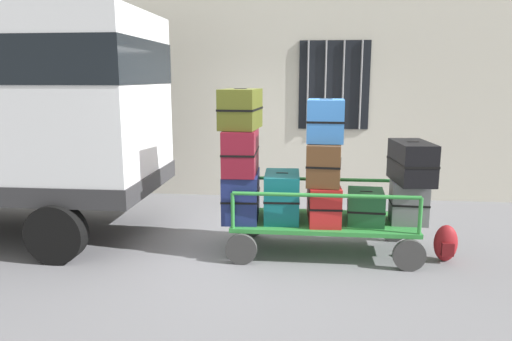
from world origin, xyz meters
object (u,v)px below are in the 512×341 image
at_px(suitcase_center_bottom, 323,201).
at_px(suitcase_midright_bottom, 365,206).
at_px(suitcase_right_middle, 412,162).
at_px(suitcase_left_top, 241,109).
at_px(suitcase_center_top, 326,121).
at_px(suitcase_left_middle, 241,151).
at_px(suitcase_midleft_bottom, 282,196).
at_px(backpack, 446,243).
at_px(suitcase_right_bottom, 409,202).
at_px(suitcase_center_middle, 324,163).
at_px(luggage_cart, 323,226).
at_px(suitcase_left_bottom, 241,195).

distance_m(suitcase_center_bottom, suitcase_midright_bottom, 0.51).
bearing_deg(suitcase_right_middle, suitcase_left_top, 179.07).
height_order(suitcase_center_top, suitcase_midright_bottom, suitcase_center_top).
bearing_deg(suitcase_left_middle, suitcase_left_top, 90.00).
relative_size(suitcase_midleft_bottom, backpack, 1.57).
xyz_separation_m(suitcase_center_top, suitcase_right_bottom, (1.01, -0.02, -0.96)).
height_order(suitcase_left_middle, suitcase_center_middle, suitcase_left_middle).
relative_size(suitcase_center_bottom, suitcase_right_middle, 1.07).
xyz_separation_m(suitcase_left_top, backpack, (2.44, -0.15, -1.54)).
bearing_deg(suitcase_center_bottom, suitcase_right_bottom, -0.89).
height_order(suitcase_left_top, suitcase_center_top, suitcase_left_top).
distance_m(suitcase_midleft_bottom, suitcase_center_bottom, 0.51).
height_order(luggage_cart, suitcase_center_middle, suitcase_center_middle).
relative_size(luggage_cart, suitcase_center_top, 3.97).
relative_size(luggage_cart, suitcase_right_bottom, 4.45).
height_order(luggage_cart, suitcase_center_top, suitcase_center_top).
relative_size(luggage_cart, suitcase_midright_bottom, 3.54).
height_order(suitcase_right_bottom, suitcase_right_middle, suitcase_right_middle).
bearing_deg(suitcase_midleft_bottom, suitcase_center_bottom, 2.97).
distance_m(luggage_cart, suitcase_center_top, 1.29).
height_order(luggage_cart, suitcase_right_bottom, suitcase_right_bottom).
xyz_separation_m(suitcase_right_bottom, backpack, (0.42, -0.15, -0.45)).
xyz_separation_m(suitcase_center_middle, suitcase_right_middle, (1.01, -0.03, 0.03)).
bearing_deg(backpack, suitcase_midleft_bottom, 175.84).
bearing_deg(suitcase_center_middle, suitcase_center_bottom, 90.00).
height_order(luggage_cart, suitcase_left_bottom, suitcase_left_bottom).
bearing_deg(suitcase_center_top, luggage_cart, -90.00).
bearing_deg(suitcase_left_top, suitcase_center_top, 1.16).
distance_m(suitcase_right_bottom, backpack, 0.63).
bearing_deg(suitcase_right_middle, suitcase_midleft_bottom, 179.25).
bearing_deg(suitcase_right_bottom, luggage_cart, 179.76).
height_order(suitcase_midleft_bottom, suitcase_center_top, suitcase_center_top).
relative_size(suitcase_left_bottom, suitcase_left_middle, 1.02).
bearing_deg(suitcase_right_middle, suitcase_center_middle, 178.12).
relative_size(suitcase_midright_bottom, backpack, 1.45).
xyz_separation_m(suitcase_center_middle, suitcase_right_bottom, (1.01, -0.00, -0.46)).
xyz_separation_m(suitcase_left_middle, suitcase_center_top, (1.01, 0.02, 0.38)).
relative_size(suitcase_midleft_bottom, suitcase_right_middle, 0.87).
relative_size(luggage_cart, suitcase_left_bottom, 2.67).
bearing_deg(luggage_cart, suitcase_right_middle, -1.96).
xyz_separation_m(suitcase_midright_bottom, suitcase_right_middle, (0.50, -0.03, 0.56)).
bearing_deg(suitcase_left_bottom, suitcase_center_bottom, -0.38).
distance_m(suitcase_left_top, suitcase_center_top, 1.02).
distance_m(suitcase_midleft_bottom, suitcase_center_top, 1.06).
distance_m(suitcase_left_top, suitcase_right_bottom, 2.30).
xyz_separation_m(suitcase_center_bottom, backpack, (1.43, -0.17, -0.43)).
bearing_deg(suitcase_midleft_bottom, luggage_cart, 1.67).
bearing_deg(backpack, suitcase_midright_bottom, 170.77).
bearing_deg(backpack, suitcase_left_top, 176.40).
bearing_deg(suitcase_left_bottom, suitcase_left_top, -90.00).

